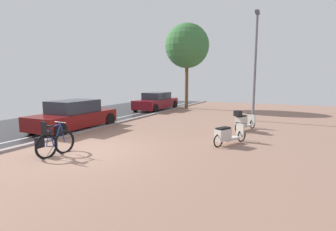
% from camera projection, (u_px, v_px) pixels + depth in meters
% --- Properties ---
extents(ground, '(21.00, 40.00, 0.13)m').
position_uv_depth(ground, '(125.00, 157.00, 8.11)').
color(ground, '#2F2F31').
extents(bicycle_foreground, '(0.71, 1.42, 1.14)m').
position_uv_depth(bicycle_foreground, '(54.00, 142.00, 8.13)').
color(bicycle_foreground, black).
rests_on(bicycle_foreground, ground).
extents(scooter_near, '(0.95, 1.67, 0.74)m').
position_uv_depth(scooter_near, '(227.00, 135.00, 9.46)').
color(scooter_near, black).
rests_on(scooter_near, ground).
extents(scooter_mid, '(0.89, 1.64, 0.98)m').
position_uv_depth(scooter_mid, '(243.00, 121.00, 12.05)').
color(scooter_mid, black).
rests_on(scooter_mid, ground).
extents(parked_car_near, '(1.87, 4.23, 1.36)m').
position_uv_depth(parked_car_near, '(74.00, 116.00, 12.36)').
color(parked_car_near, maroon).
rests_on(parked_car_near, ground).
extents(parked_car_far, '(1.82, 4.36, 1.33)m').
position_uv_depth(parked_car_far, '(156.00, 102.00, 20.20)').
color(parked_car_far, maroon).
rests_on(parked_car_far, ground).
extents(lamp_post, '(0.20, 0.52, 5.96)m').
position_uv_depth(lamp_post, '(255.00, 61.00, 14.50)').
color(lamp_post, slate).
rests_on(lamp_post, ground).
extents(street_tree, '(3.45, 3.45, 6.64)m').
position_uv_depth(street_tree, '(187.00, 46.00, 20.68)').
color(street_tree, brown).
rests_on(street_tree, ground).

